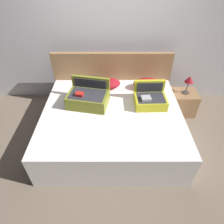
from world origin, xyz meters
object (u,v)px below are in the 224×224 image
Objects in this scene: pillow_center_head at (147,84)px; table_lamp at (189,81)px; pillow_near_headboard at (107,84)px; hard_case_large at (88,97)px; bed at (112,125)px; nightstand at (183,103)px; hard_case_medium at (150,99)px.

pillow_center_head is 0.72m from table_lamp.
hard_case_large is at bearing -120.04° from pillow_near_headboard.
bed is 4.42× the size of pillow_near_headboard.
pillow_center_head is at bearing -177.88° from nightstand.
pillow_center_head reaches higher than pillow_near_headboard.
bed is 1.48m from nightstand.
hard_case_large is 0.55m from pillow_near_headboard.
nightstand is at bearing 180.00° from table_lamp.
pillow_center_head is (0.61, 0.62, 0.37)m from bed.
table_lamp reaches higher than bed.
hard_case_large is at bearing -164.43° from table_lamp.
hard_case_large is 1.35× the size of pillow_center_head.
hard_case_medium is 0.98m from nightstand.
nightstand is at bearing 30.93° from hard_case_medium.
hard_case_large reaches higher than hard_case_medium.
hard_case_large is 2.00× the size of table_lamp.
bed is at bearing -82.01° from pillow_near_headboard.
nightstand is at bearing -0.08° from pillow_near_headboard.
table_lamp is (1.69, 0.47, 0.01)m from hard_case_large.
pillow_near_headboard is (-0.09, 0.65, 0.36)m from bed.
pillow_center_head is 0.83m from nightstand.
bed is 4.32× the size of hard_case_medium.
hard_case_medium is 0.97× the size of pillow_center_head.
nightstand is at bearing 2.12° from pillow_center_head.
hard_case_large reaches higher than pillow_near_headboard.
hard_case_large is 1.38× the size of hard_case_medium.
hard_case_medium reaches higher than table_lamp.
hard_case_medium is (0.95, -0.00, -0.02)m from hard_case_large.
pillow_center_head reaches higher than bed.
table_lamp is at bearing 30.93° from hard_case_medium.
hard_case_medium reaches higher than pillow_center_head.
pillow_center_head is (0.70, -0.03, 0.02)m from pillow_near_headboard.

